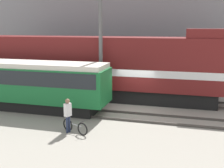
# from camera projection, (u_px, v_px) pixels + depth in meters

# --- Properties ---
(ground_plane) EXTENTS (120.00, 120.00, 0.00)m
(ground_plane) POSITION_uv_depth(u_px,v_px,m) (133.00, 109.00, 18.82)
(ground_plane) COLOR #9E998C
(track_near) EXTENTS (60.00, 1.50, 0.14)m
(track_near) POSITION_uv_depth(u_px,v_px,m) (127.00, 116.00, 17.05)
(track_near) COLOR #47423D
(track_near) RESTS_ON ground
(track_far) EXTENTS (60.00, 1.50, 0.14)m
(track_far) POSITION_uv_depth(u_px,v_px,m) (139.00, 100.00, 20.91)
(track_far) COLOR #47423D
(track_far) RESTS_ON ground
(building_backdrop) EXTENTS (36.21, 6.00, 11.26)m
(building_backdrop) POSITION_uv_depth(u_px,v_px,m) (156.00, 24.00, 28.31)
(building_backdrop) COLOR gray
(building_backdrop) RESTS_ON ground
(freight_locomotive) EXTENTS (18.68, 3.04, 5.27)m
(freight_locomotive) POSITION_uv_depth(u_px,v_px,m) (100.00, 66.00, 21.22)
(freight_locomotive) COLOR black
(freight_locomotive) RESTS_ON ground
(streetcar) EXTENTS (12.48, 2.54, 3.16)m
(streetcar) POSITION_uv_depth(u_px,v_px,m) (17.00, 82.00, 18.68)
(streetcar) COLOR black
(streetcar) RESTS_ON ground
(bicycle) EXTENTS (1.64, 0.77, 0.74)m
(bicycle) POSITION_uv_depth(u_px,v_px,m) (75.00, 127.00, 14.45)
(bicycle) COLOR black
(bicycle) RESTS_ON ground
(person) EXTENTS (0.34, 0.42, 1.81)m
(person) POSITION_uv_depth(u_px,v_px,m) (68.00, 112.00, 14.40)
(person) COLOR #232D4C
(person) RESTS_ON ground
(utility_pole_center) EXTENTS (0.26, 0.26, 9.81)m
(utility_pole_center) POSITION_uv_depth(u_px,v_px,m) (101.00, 34.00, 18.62)
(utility_pole_center) COLOR #595959
(utility_pole_center) RESTS_ON ground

